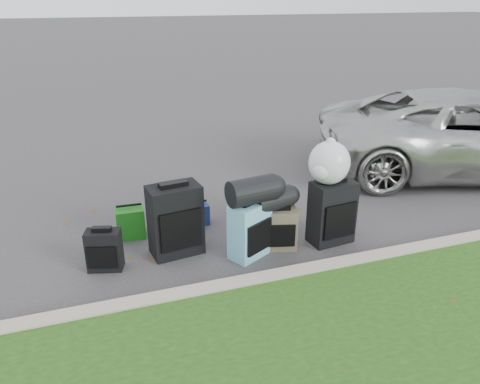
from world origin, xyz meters
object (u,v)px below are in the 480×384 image
object	(u,v)px
suitcase_large_black_left	(175,220)
suitcase_olive	(281,229)
tote_navy	(198,214)
suitcase_small_black	(104,250)
suitcase_teal	(250,230)
tote_green	(130,222)
suitcase_large_black_right	(332,212)
suv	(472,133)

from	to	relation	value
suitcase_large_black_left	suitcase_olive	size ratio (longest dim) A/B	1.67
tote_navy	suitcase_large_black_left	bearing A→B (deg)	-126.84
suitcase_small_black	suitcase_teal	world-z (taller)	suitcase_teal
suitcase_large_black_left	tote_green	distance (m)	0.75
suitcase_large_black_right	suv	bearing A→B (deg)	16.68
suitcase_teal	tote_navy	world-z (taller)	suitcase_teal
suitcase_large_black_left	tote_navy	xyz separation A→B (m)	(0.41, 0.62, -0.27)
suitcase_small_black	suitcase_teal	xyz separation A→B (m)	(1.55, -0.24, 0.09)
suv	suitcase_small_black	distance (m)	5.99
tote_green	tote_navy	bearing A→B (deg)	6.65
suitcase_small_black	tote_navy	bearing A→B (deg)	46.57
suitcase_olive	suitcase_teal	distance (m)	0.41
suitcase_small_black	tote_navy	xyz separation A→B (m)	(1.20, 0.71, -0.09)
suv	tote_navy	bearing A→B (deg)	114.43
suitcase_large_black_right	tote_navy	xyz separation A→B (m)	(-1.37, 0.95, -0.24)
suv	suitcase_teal	bearing A→B (deg)	126.95
suitcase_olive	suitcase_small_black	bearing A→B (deg)	-169.93
suitcase_teal	suitcase_small_black	bearing A→B (deg)	143.08
suitcase_small_black	suitcase_large_black_right	xyz separation A→B (m)	(2.58, -0.23, 0.15)
suitcase_large_black_left	tote_navy	world-z (taller)	suitcase_large_black_left
suv	suitcase_large_black_left	world-z (taller)	suv
tote_navy	suitcase_small_black	bearing A→B (deg)	-152.62
suv	tote_navy	xyz separation A→B (m)	(-4.66, -0.44, -0.53)
suitcase_large_black_left	suitcase_teal	world-z (taller)	suitcase_large_black_left
suitcase_olive	tote_navy	world-z (taller)	suitcase_olive
suitcase_large_black_left	suitcase_teal	distance (m)	0.83
suitcase_large_black_left	suitcase_large_black_right	world-z (taller)	suitcase_large_black_left
suitcase_small_black	suitcase_olive	bearing A→B (deg)	10.34
suitcase_olive	suitcase_large_black_right	size ratio (longest dim) A/B	0.65
suv	suitcase_large_black_right	xyz separation A→B (m)	(-3.29, -1.39, -0.29)
tote_green	tote_navy	distance (m)	0.86
tote_green	tote_navy	size ratio (longest dim) A/B	1.39
suitcase_olive	suitcase_teal	world-z (taller)	suitcase_teal
suitcase_small_black	tote_green	distance (m)	0.74
suitcase_olive	suitcase_large_black_right	distance (m)	0.64
suitcase_teal	suitcase_large_black_right	distance (m)	1.03
suv	suitcase_large_black_right	distance (m)	3.58
suitcase_large_black_left	suitcase_teal	size ratio (longest dim) A/B	1.27
suitcase_large_black_right	tote_navy	bearing A→B (deg)	139.25
suitcase_small_black	tote_green	world-z (taller)	suitcase_small_black
suitcase_olive	suitcase_teal	xyz separation A→B (m)	(-0.40, -0.05, 0.08)
suitcase_small_black	suitcase_large_black_left	size ratio (longest dim) A/B	0.55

